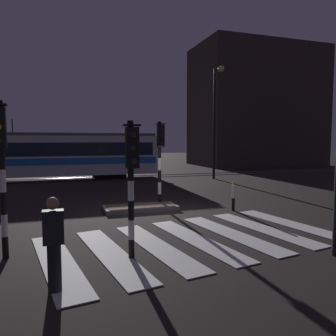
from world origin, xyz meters
TOP-DOWN VIEW (x-y plane):
  - ground_plane at (0.00, 0.00)m, footprint 120.00×120.00m
  - rail_near at (0.00, 11.93)m, footprint 80.00×0.12m
  - rail_far at (0.00, 13.36)m, footprint 80.00×0.12m
  - crosswalk_zebra at (0.00, -3.27)m, footprint 8.53×5.48m
  - traffic_island at (-0.51, 1.02)m, footprint 2.84×1.21m
  - traffic_light_median_centre at (0.42, 1.41)m, footprint 0.36×0.42m
  - traffic_light_kerb_mid_left at (-1.96, -4.20)m, footprint 0.36×0.42m
  - traffic_light_corner_near_left at (-4.71, -3.27)m, footprint 0.36×0.42m
  - street_lamp_trackside_right at (6.99, 9.48)m, footprint 0.44×1.21m
  - tram at (-4.15, 12.64)m, footprint 15.08×2.58m
  - pedestrian_waiting_at_kerb at (-3.62, -5.32)m, footprint 0.36×0.24m
  - bollard_island_edge at (2.88, -0.25)m, footprint 0.12×0.12m
  - building_backdrop at (18.00, 21.19)m, footprint 13.92×8.00m

SIDE VIEW (x-z plane):
  - ground_plane at x=0.00m, z-range 0.00..0.00m
  - crosswalk_zebra at x=0.00m, z-range 0.00..0.02m
  - rail_near at x=0.00m, z-range 0.00..0.03m
  - rail_far at x=0.00m, z-range 0.00..0.03m
  - traffic_island at x=-0.51m, z-range 0.00..0.18m
  - bollard_island_edge at x=2.88m, z-range 0.00..1.11m
  - pedestrian_waiting_at_kerb at x=-3.62m, z-range 0.02..1.73m
  - tram at x=-4.15m, z-range -0.33..3.82m
  - traffic_light_kerb_mid_left at x=-1.96m, z-range 0.50..3.65m
  - traffic_light_median_centre at x=0.42m, z-range 0.56..4.05m
  - traffic_light_corner_near_left at x=-4.71m, z-range 0.57..4.17m
  - street_lamp_trackside_right at x=6.99m, z-range 0.99..8.74m
  - building_backdrop at x=18.00m, z-range 0.00..13.14m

